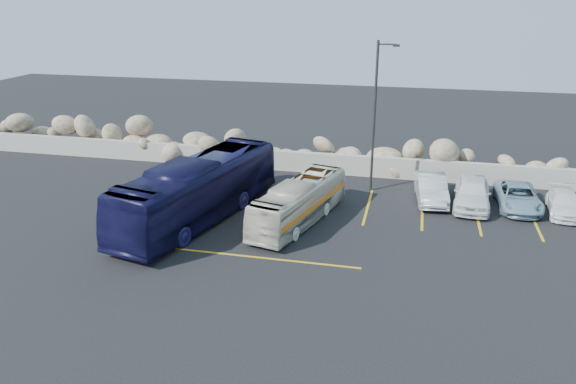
% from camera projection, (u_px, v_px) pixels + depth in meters
% --- Properties ---
extents(ground, '(90.00, 90.00, 0.00)m').
position_uv_depth(ground, '(286.00, 263.00, 22.61)').
color(ground, black).
rests_on(ground, ground).
extents(seawall, '(60.00, 0.40, 1.20)m').
position_uv_depth(seawall, '(333.00, 164.00, 33.39)').
color(seawall, gray).
rests_on(seawall, ground).
extents(riprap_pile, '(54.00, 2.80, 2.60)m').
position_uv_depth(riprap_pile, '(336.00, 147.00, 34.25)').
color(riprap_pile, '#856F57').
rests_on(riprap_pile, ground).
extents(parking_lines, '(18.16, 9.36, 0.01)m').
position_uv_depth(parking_lines, '(408.00, 221.00, 26.71)').
color(parking_lines, gold).
rests_on(parking_lines, ground).
extents(lamppost, '(1.14, 0.18, 8.00)m').
position_uv_depth(lamppost, '(376.00, 113.00, 29.30)').
color(lamppost, '#2F2C2A').
rests_on(lamppost, ground).
extents(vintage_bus, '(3.47, 7.46, 2.02)m').
position_uv_depth(vintage_bus, '(299.00, 202.00, 26.22)').
color(vintage_bus, beige).
rests_on(vintage_bus, ground).
extents(tour_coach, '(4.91, 11.04, 3.00)m').
position_uv_depth(tour_coach, '(198.00, 190.00, 26.37)').
color(tour_coach, '#121038').
rests_on(tour_coach, ground).
extents(car_a, '(2.08, 4.47, 1.48)m').
position_uv_depth(car_a, '(472.00, 193.00, 28.21)').
color(car_a, white).
rests_on(car_a, ground).
extents(car_b, '(1.82, 4.24, 1.36)m').
position_uv_depth(car_b, '(431.00, 188.00, 29.03)').
color(car_b, silver).
rests_on(car_b, ground).
extents(car_c, '(1.85, 3.79, 1.06)m').
position_uv_depth(car_c, '(564.00, 203.00, 27.44)').
color(car_c, white).
rests_on(car_c, ground).
extents(car_d, '(2.04, 4.26, 1.17)m').
position_uv_depth(car_d, '(518.00, 197.00, 28.11)').
color(car_d, '#7D9DB1').
rests_on(car_d, ground).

